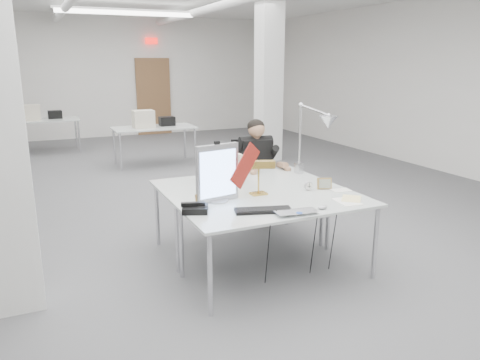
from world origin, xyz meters
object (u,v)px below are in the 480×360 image
object	(u,v)px
office_chair	(254,184)
seated_person	(256,154)
desk_main	(279,205)
desk_phone	(195,209)
bankers_lamp	(259,177)
laptop	(299,215)
beige_monitor	(222,168)
architect_lamp	(312,142)
monitor	(217,173)

from	to	relation	value
office_chair	seated_person	xyz separation A→B (m)	(0.00, -0.05, 0.40)
desk_main	seated_person	xyz separation A→B (m)	(0.51, 1.53, 0.16)
office_chair	desk_main	bearing A→B (deg)	-101.79
desk_main	desk_phone	size ratio (longest dim) A/B	8.13
desk_main	bankers_lamp	size ratio (longest dim) A/B	5.08
laptop	bankers_lamp	bearing A→B (deg)	97.32
beige_monitor	architect_lamp	world-z (taller)	architect_lamp
laptop	bankers_lamp	xyz separation A→B (m)	(-0.02, 0.74, 0.16)
monitor	bankers_lamp	bearing A→B (deg)	-4.04
seated_person	desk_phone	distance (m)	1.95
office_chair	beige_monitor	size ratio (longest dim) A/B	2.95
office_chair	monitor	world-z (taller)	monitor
beige_monitor	architect_lamp	size ratio (longest dim) A/B	0.41
seated_person	bankers_lamp	distance (m)	1.30
office_chair	bankers_lamp	bearing A→B (deg)	-108.05
laptop	bankers_lamp	size ratio (longest dim) A/B	1.06
desk_phone	monitor	bearing A→B (deg)	58.95
seated_person	laptop	world-z (taller)	seated_person
office_chair	seated_person	distance (m)	0.40
architect_lamp	beige_monitor	bearing A→B (deg)	144.51
bankers_lamp	beige_monitor	distance (m)	0.60
desk_main	monitor	bearing A→B (deg)	148.85
beige_monitor	desk_phone	bearing A→B (deg)	-129.30
laptop	bankers_lamp	world-z (taller)	bankers_lamp
desk_phone	beige_monitor	size ratio (longest dim) A/B	0.65
laptop	beige_monitor	world-z (taller)	beige_monitor
monitor	bankers_lamp	distance (m)	0.47
architect_lamp	seated_person	bearing A→B (deg)	86.34
desk_main	seated_person	bearing A→B (deg)	71.44
beige_monitor	seated_person	bearing A→B (deg)	36.06
beige_monitor	monitor	bearing A→B (deg)	-119.70
beige_monitor	architect_lamp	distance (m)	1.04
architect_lamp	desk_phone	bearing A→B (deg)	178.91
laptop	desk_phone	size ratio (longest dim) A/B	1.69
office_chair	architect_lamp	world-z (taller)	architect_lamp
laptop	desk_phone	bearing A→B (deg)	154.13
desk_main	laptop	bearing A→B (deg)	-92.91
laptop	bankers_lamp	distance (m)	0.76
office_chair	seated_person	size ratio (longest dim) A/B	1.20
laptop	desk_phone	distance (m)	0.91
monitor	beige_monitor	size ratio (longest dim) A/B	1.60
beige_monitor	architect_lamp	xyz separation A→B (m)	(0.99, -0.23, 0.25)
desk_main	desk_phone	world-z (taller)	desk_phone
laptop	office_chair	bearing A→B (deg)	80.51
monitor	beige_monitor	world-z (taller)	monitor
monitor	laptop	xyz separation A→B (m)	(0.48, -0.69, -0.26)
office_chair	architect_lamp	bearing A→B (deg)	-65.88
bankers_lamp	office_chair	bearing A→B (deg)	86.14
desk_phone	architect_lamp	bearing A→B (deg)	44.05
seated_person	desk_phone	size ratio (longest dim) A/B	3.79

